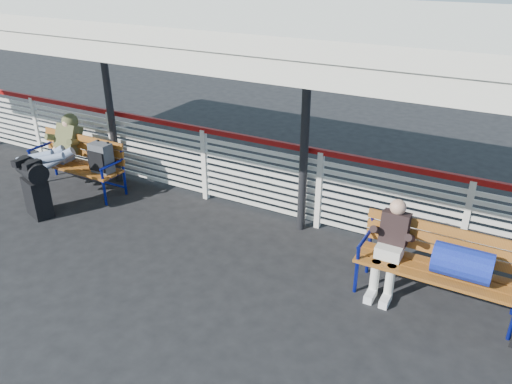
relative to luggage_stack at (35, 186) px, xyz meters
The scene contains 8 objects.
ground 2.00m from the luggage_stack, ahead, with size 60.00×60.00×0.00m, color black.
fence 2.61m from the luggage_stack, 42.23° to the left, with size 12.08×0.08×1.24m.
canopy 3.27m from the luggage_stack, 20.44° to the left, with size 12.60×3.60×3.16m.
luggage_stack is the anchor object (origin of this frame).
bench_left 1.03m from the luggage_stack, 88.44° to the left, with size 1.80×0.56×0.96m.
bench_right 5.98m from the luggage_stack, ahead, with size 1.80×0.56×0.92m.
traveler_man 0.80m from the luggage_stack, 116.70° to the left, with size 0.93×1.64×0.77m.
companion_person 5.30m from the luggage_stack, ahead, with size 0.32×0.66×1.15m.
Camera 1 is at (4.37, -4.23, 3.70)m, focal length 35.00 mm.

